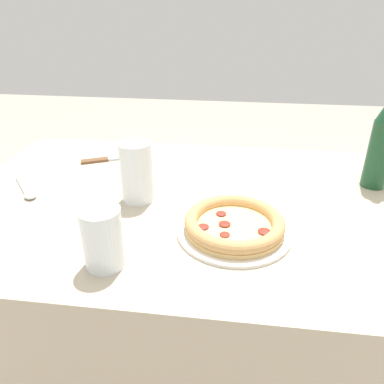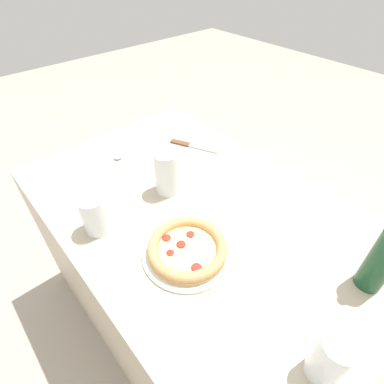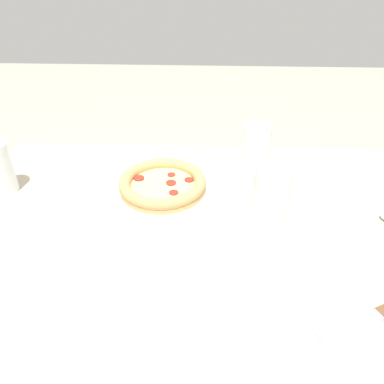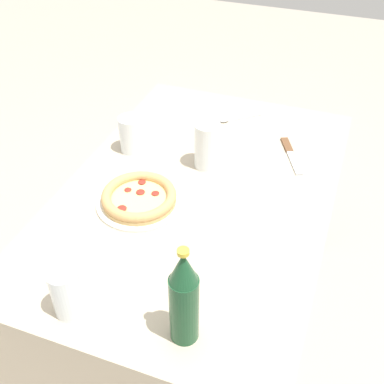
{
  "view_description": "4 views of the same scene",
  "coord_description": "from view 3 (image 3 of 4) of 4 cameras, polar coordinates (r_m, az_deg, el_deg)",
  "views": [
    {
      "loc": [
        -0.12,
        0.86,
        1.22
      ],
      "look_at": [
        -0.01,
        0.04,
        0.78
      ],
      "focal_mm": 35.0,
      "sensor_mm": 36.0,
      "label": 1
    },
    {
      "loc": [
        -0.53,
        0.48,
        1.44
      ],
      "look_at": [
        -0.0,
        0.02,
        0.83
      ],
      "focal_mm": 28.0,
      "sensor_mm": 36.0,
      "label": 2
    },
    {
      "loc": [
        -0.01,
        -0.67,
        1.29
      ],
      "look_at": [
        -0.04,
        0.01,
        0.83
      ],
      "focal_mm": 35.0,
      "sensor_mm": 36.0,
      "label": 3
    },
    {
      "loc": [
        -1.1,
        -0.39,
        1.69
      ],
      "look_at": [
        -0.05,
        -0.0,
        0.77
      ],
      "focal_mm": 45.0,
      "sensor_mm": 36.0,
      "label": 4
    }
  ],
  "objects": [
    {
      "name": "table",
      "position": [
        1.14,
        2.13,
        -19.99
      ],
      "size": [
        1.25,
        0.82,
        0.74
      ],
      "color": "#B7A88E",
      "rests_on": "ground_plane"
    },
    {
      "name": "pizza_margherita",
      "position": [
        0.98,
        -4.49,
        1.06
      ],
      "size": [
        0.26,
        0.26,
        0.04
      ],
      "color": "silver",
      "rests_on": "table"
    },
    {
      "name": "glass_cola",
      "position": [
        1.09,
        9.71,
        6.62
      ],
      "size": [
        0.08,
        0.08,
        0.13
      ],
      "color": "white",
      "rests_on": "table"
    },
    {
      "name": "glass_iced_tea",
      "position": [
        0.85,
        11.85,
        -1.08
      ],
      "size": [
        0.08,
        0.08,
        0.16
      ],
      "color": "white",
      "rests_on": "table"
    },
    {
      "name": "knife",
      "position": [
        0.76,
        26.08,
        -16.7
      ],
      "size": [
        0.21,
        0.11,
        0.01
      ],
      "color": "brown",
      "rests_on": "table"
    }
  ]
}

